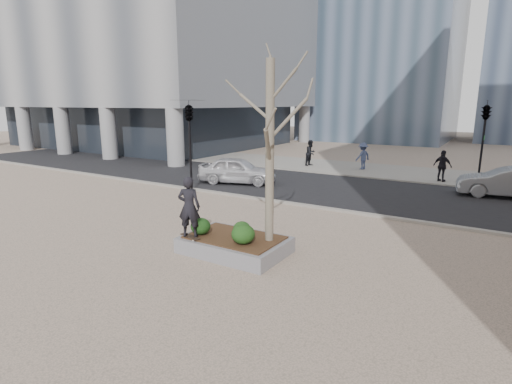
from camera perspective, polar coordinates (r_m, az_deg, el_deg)
The scene contains 18 objects.
ground at distance 12.58m, azimuth -6.81°, elevation -7.67°, with size 120.00×120.00×0.00m, color tan.
street at distance 21.02m, azimuth 10.40°, elevation 0.49°, with size 60.00×8.00×0.02m, color black.
far_sidewalk at distance 27.56m, azimuth 15.78°, elevation 3.07°, with size 60.00×6.00×0.02m, color gray.
planter at distance 11.94m, azimuth -3.05°, elevation -7.58°, with size 3.00×2.00×0.45m, color gray.
planter_mulch at distance 11.86m, azimuth -3.06°, elevation -6.46°, with size 2.70×1.70×0.04m, color #382314.
sycamore_tree at distance 10.94m, azimuth 2.01°, elevation 9.71°, with size 2.80×2.80×6.60m, color gray, non-canonical shape.
shrub_left at distance 12.07m, azimuth -7.93°, elevation -4.87°, with size 0.59×0.59×0.50m, color #143811.
shrub_middle at distance 11.83m, azimuth -2.03°, elevation -5.28°, with size 0.52×0.52×0.44m, color #143F16.
shrub_right at distance 11.18m, azimuth -1.85°, elevation -6.02°, with size 0.66×0.66×0.56m, color #183D13.
skateboard at distance 11.94m, azimuth -9.38°, elevation -6.40°, with size 0.78×0.20×0.07m, color black, non-canonical shape.
skateboarder at distance 11.67m, azimuth -9.54°, elevation -2.09°, with size 0.65×0.43×1.78m, color black.
police_car at distance 21.94m, azimuth -2.69°, elevation 3.13°, with size 1.70×4.23×1.44m, color silver.
car_silver at distance 21.98m, azimuth 32.30°, elevation 1.16°, with size 1.49×4.27×1.41m, color gray.
pedestrian_a at distance 28.41m, azimuth 7.82°, elevation 5.56°, with size 0.87×0.68×1.79m, color black.
pedestrian_b at distance 27.49m, azimuth 15.01°, elevation 4.98°, with size 1.14×0.65×1.76m, color #3E4B70.
pedestrian_c at distance 24.64m, azimuth 25.10°, elevation 3.39°, with size 1.03×0.43×1.77m, color black.
traffic_light_near at distance 19.75m, azimuth -9.38°, elevation 6.35°, with size 0.60×2.48×4.50m, color black, non-canonical shape.
traffic_light_far at distance 23.89m, azimuth 29.62°, elevation 5.94°, with size 0.60×2.48×4.50m, color black, non-canonical shape.
Camera 1 is at (7.44, -9.18, 4.33)m, focal length 28.00 mm.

